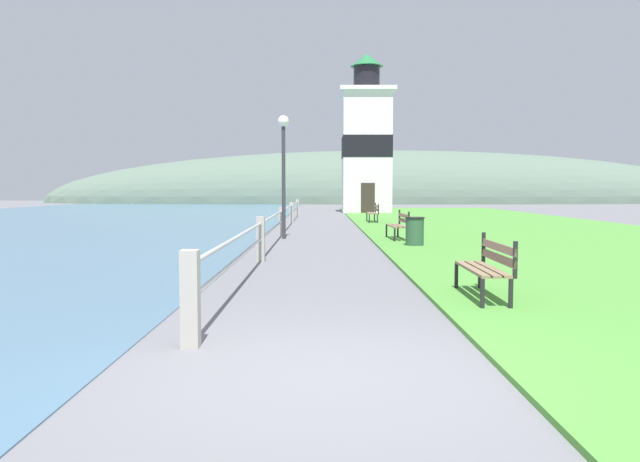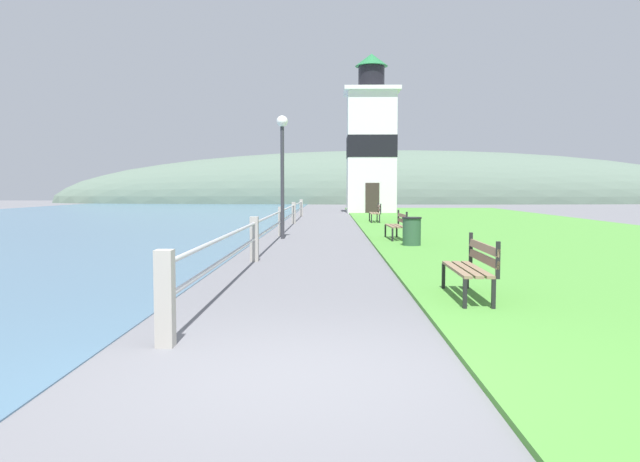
% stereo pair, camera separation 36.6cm
% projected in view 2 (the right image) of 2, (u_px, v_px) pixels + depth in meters
% --- Properties ---
extents(ground_plane, '(160.00, 160.00, 0.00)m').
position_uv_depth(ground_plane, '(298.00, 377.00, 5.38)').
color(ground_plane, slate).
extents(grass_verge, '(12.00, 54.90, 0.06)m').
position_uv_depth(grass_verge, '(521.00, 231.00, 23.51)').
color(grass_verge, '#4C8E38').
rests_on(grass_verge, ground_plane).
extents(seawall_railing, '(0.18, 30.29, 1.00)m').
position_uv_depth(seawall_railing, '(281.00, 218.00, 21.38)').
color(seawall_railing, '#A8A399').
rests_on(seawall_railing, ground_plane).
extents(park_bench_near, '(0.49, 1.71, 0.94)m').
position_uv_depth(park_bench_near, '(473.00, 265.00, 8.91)').
color(park_bench_near, '#846B51').
rests_on(park_bench_near, ground_plane).
extents(park_bench_midway, '(0.53, 1.79, 0.94)m').
position_uv_depth(park_bench_midway, '(398.00, 224.00, 19.31)').
color(park_bench_midway, '#846B51').
rests_on(park_bench_midway, ground_plane).
extents(park_bench_far, '(0.50, 1.96, 0.94)m').
position_uv_depth(park_bench_far, '(376.00, 212.00, 29.37)').
color(park_bench_far, '#846B51').
rests_on(park_bench_far, ground_plane).
extents(lighthouse, '(3.64, 3.64, 10.53)m').
position_uv_depth(lighthouse, '(371.00, 144.00, 41.56)').
color(lighthouse, white).
rests_on(lighthouse, ground_plane).
extents(trash_bin, '(0.54, 0.54, 0.84)m').
position_uv_depth(trash_bin, '(412.00, 232.00, 17.17)').
color(trash_bin, '#2D5138').
rests_on(trash_bin, ground_plane).
extents(lamp_post, '(0.36, 0.36, 3.96)m').
position_uv_depth(lamp_post, '(282.00, 154.00, 20.01)').
color(lamp_post, '#333338').
rests_on(lamp_post, ground_plane).
extents(distant_hillside, '(80.00, 16.00, 12.00)m').
position_uv_depth(distant_hillside, '(397.00, 203.00, 71.69)').
color(distant_hillside, '#566B5B').
rests_on(distant_hillside, ground_plane).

